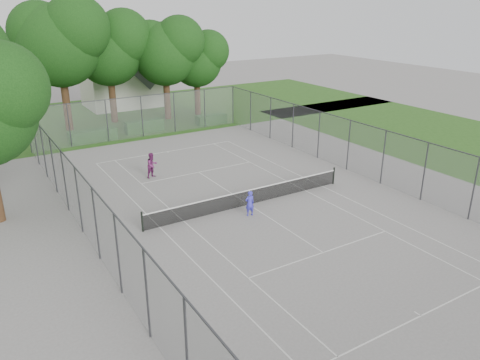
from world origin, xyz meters
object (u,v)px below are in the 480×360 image
girl_player (250,203)px  woman_player (152,165)px  tennis_net (249,197)px  house (122,69)px

girl_player → woman_player: woman_player is taller
girl_player → tennis_net: bearing=-115.4°
tennis_net → house: (2.80, 30.35, 3.49)m
tennis_net → house: house is taller
house → girl_player: house is taller
house → girl_player: 31.91m
tennis_net → woman_player: 7.75m
girl_player → woman_player: (-2.30, 8.33, 0.13)m
house → woman_player: house is taller
woman_player → girl_player: bearing=-93.9°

